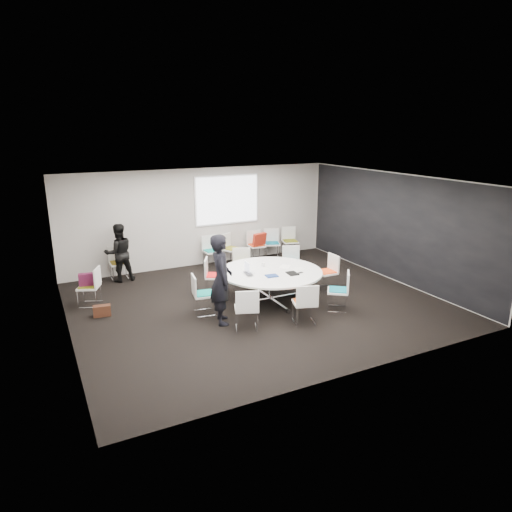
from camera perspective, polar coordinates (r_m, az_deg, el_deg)
name	(u,v)px	position (r m, az deg, el deg)	size (l,w,h in m)	color
room_shell	(260,244)	(10.17, 0.48, 1.54)	(8.08, 7.08, 2.88)	black
conference_table	(271,278)	(10.53, 1.86, -2.77)	(2.36, 2.36, 0.73)	silver
projection_screen	(227,200)	(13.45, -3.60, 7.01)	(1.90, 0.03, 1.35)	white
chair_ring_a	(326,279)	(11.47, 8.79, -2.83)	(0.45, 0.47, 0.88)	silver
chair_ring_b	(292,269)	(12.10, 4.49, -1.69)	(0.59, 0.59, 0.88)	silver
chair_ring_c	(242,272)	(11.85, -1.79, -2.03)	(0.60, 0.59, 0.88)	silver
chair_ring_d	(215,283)	(11.11, -5.20, -3.34)	(0.61, 0.61, 0.88)	silver
chair_ring_e	(204,302)	(9.96, -6.58, -5.70)	(0.52, 0.53, 0.88)	silver
chair_ring_f	(247,316)	(9.17, -1.19, -7.55)	(0.59, 0.58, 0.88)	silver
chair_ring_g	(305,311)	(9.48, 6.09, -6.82)	(0.58, 0.57, 0.88)	silver
chair_ring_h	(338,298)	(10.26, 10.22, -5.18)	(0.63, 0.64, 0.88)	silver
chair_back_a	(212,257)	(13.29, -5.51, -0.10)	(0.48, 0.47, 0.88)	silver
chair_back_b	(230,254)	(13.50, -3.23, 0.20)	(0.60, 0.60, 0.88)	silver
chair_back_c	(256,251)	(13.85, 0.02, 0.63)	(0.48, 0.47, 0.88)	silver
chair_back_d	(272,249)	(14.09, 2.01, 0.89)	(0.59, 0.59, 0.88)	silver
chair_back_e	(290,247)	(14.38, 4.27, 1.17)	(0.55, 0.54, 0.88)	silver
chair_spare_left	(90,294)	(11.01, -20.01, -4.45)	(0.60, 0.60, 0.88)	silver
chair_person_back	(119,269)	(12.63, -16.72, -1.58)	(0.46, 0.45, 0.88)	silver
person_main	(221,279)	(9.28, -4.36, -2.92)	(0.68, 0.45, 1.88)	black
person_back	(119,253)	(12.34, -16.76, 0.39)	(0.74, 0.58, 1.53)	black
laptop	(250,274)	(10.23, -0.71, -2.21)	(0.34, 0.22, 0.03)	#333338
laptop_lid	(247,267)	(10.33, -1.13, -1.36)	(0.30, 0.02, 0.22)	silver
notebook_black	(292,273)	(10.28, 4.56, -2.18)	(0.22, 0.30, 0.02)	black
tablet_folio	(272,276)	(10.08, 1.98, -2.49)	(0.26, 0.20, 0.03)	navy
papers_right	(285,266)	(10.80, 3.66, -1.31)	(0.30, 0.21, 0.00)	white
papers_front	(298,269)	(10.66, 5.22, -1.59)	(0.30, 0.21, 0.00)	silver
cup	(263,265)	(10.78, 0.92, -1.08)	(0.08, 0.08, 0.09)	white
phone	(300,273)	(10.37, 5.54, -2.09)	(0.14, 0.07, 0.01)	black
maroon_bag	(88,279)	(10.91, -20.25, -2.75)	(0.40, 0.14, 0.28)	#541635
brown_bag	(102,311)	(10.37, -18.69, -6.50)	(0.36, 0.16, 0.24)	#412115
red_jacket	(260,239)	(13.55, 0.45, 2.14)	(0.44, 0.10, 0.35)	#A92414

